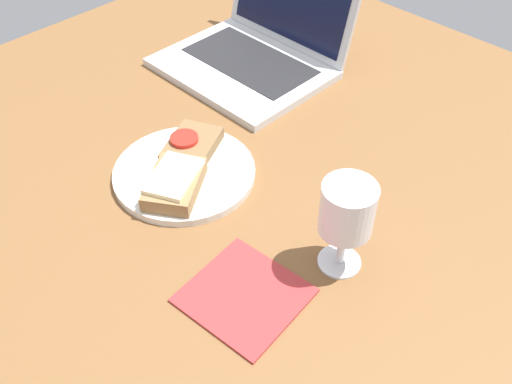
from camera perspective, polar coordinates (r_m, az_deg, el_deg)
name	(u,v)px	position (r cm, az deg, el deg)	size (l,w,h in cm)	color
wooden_table	(243,198)	(91.17, -1.29, -0.58)	(140.00, 140.00, 3.00)	brown
plate	(184,173)	(93.05, -7.17, 1.93)	(22.99, 22.99, 1.29)	silver
sandwich_with_tomato	(191,146)	(95.40, -6.54, 4.64)	(11.20, 12.64, 2.73)	brown
sandwich_with_cheese	(175,183)	(88.20, -8.14, 0.94)	(12.48, 13.52, 3.34)	#937047
wine_glass	(347,213)	(73.75, 9.06, -2.11)	(7.23, 7.23, 14.39)	white
laptop	(258,45)	(118.66, 0.19, 14.48)	(32.20, 30.00, 21.27)	silver
napkin	(244,295)	(76.65, -1.16, -10.29)	(14.51, 14.00, 0.40)	#B23333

